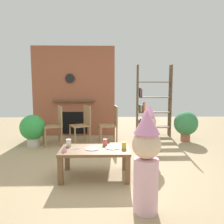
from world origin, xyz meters
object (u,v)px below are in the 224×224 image
bookshelf (151,103)px  dining_chair_right (112,122)px  paper_cup_near_left (105,142)px  child_with_cone_hat (146,159)px  dining_chair_middle (84,122)px  potted_plant_short (33,128)px  paper_plate_rear (113,148)px  paper_cup_near_right (69,143)px  coffee_table (95,153)px  potted_plant_tall (186,124)px  paper_cup_center (124,145)px  child_in_pink (148,130)px  paper_plate_front (92,149)px  dining_chair_left (56,123)px  birthday_cake_slice (64,149)px

bookshelf → dining_chair_right: 1.39m
paper_cup_near_left → child_with_cone_hat: 1.25m
dining_chair_middle → potted_plant_short: bearing=-19.2°
paper_plate_rear → potted_plant_short: potted_plant_short is taller
paper_cup_near_left → dining_chair_right: size_ratio=0.11×
paper_cup_near_right → coffee_table: bearing=-17.9°
dining_chair_middle → potted_plant_tall: (2.48, 0.17, -0.08)m
paper_plate_rear → potted_plant_short: 2.52m
potted_plant_tall → dining_chair_middle: bearing=-176.1°
child_with_cone_hat → dining_chair_right: size_ratio=1.26×
paper_cup_center → paper_plate_rear: bearing=168.1°
child_in_pink → potted_plant_tall: child_in_pink is taller
paper_plate_front → child_in_pink: size_ratio=0.19×
dining_chair_middle → dining_chair_left: bearing=-20.4°
birthday_cake_slice → paper_plate_front: bearing=17.3°
dining_chair_right → paper_plate_rear: bearing=82.0°
paper_cup_near_left → paper_plate_front: paper_cup_near_left is taller
child_in_pink → dining_chair_right: bearing=-99.3°
paper_plate_rear → dining_chair_middle: 2.04m
child_with_cone_hat → child_in_pink: 1.86m
paper_cup_center → dining_chair_right: size_ratio=0.11×
birthday_cake_slice → dining_chair_middle: (0.07, 2.11, 0.03)m
dining_chair_middle → potted_plant_short: (-1.14, -0.14, -0.11)m
dining_chair_middle → paper_cup_near_right: bearing=61.7°
child_with_cone_hat → bookshelf: bearing=-43.1°
paper_cup_center → paper_plate_rear: paper_cup_center is taller
paper_plate_rear → child_with_cone_hat: (0.33, -0.99, 0.15)m
bookshelf → potted_plant_tall: bearing=-38.8°
bookshelf → dining_chair_left: bookshelf is taller
dining_chair_left → potted_plant_short: dining_chair_left is taller
bookshelf → paper_plate_rear: (-1.12, -2.71, -0.44)m
paper_cup_near_right → paper_cup_center: paper_cup_near_right is taller
paper_plate_front → potted_plant_short: bearing=128.3°
paper_cup_center → potted_plant_tall: bearing=51.8°
coffee_table → child_with_cone_hat: size_ratio=0.91×
potted_plant_tall → potted_plant_short: (-3.62, -0.31, -0.03)m
paper_cup_center → paper_plate_front: bearing=-178.6°
paper_cup_near_left → child_in_pink: size_ratio=0.09×
paper_cup_near_right → potted_plant_short: potted_plant_short is taller
paper_cup_near_right → paper_plate_rear: paper_cup_near_right is taller
birthday_cake_slice → child_in_pink: (1.39, 1.01, 0.07)m
paper_cup_near_right → paper_plate_rear: bearing=-11.6°
paper_cup_near_left → paper_cup_near_right: paper_cup_near_right is taller
potted_plant_short → child_in_pink: bearing=-21.2°
paper_plate_front → paper_plate_rear: 0.31m
dining_chair_middle → paper_cup_center: bearing=85.5°
birthday_cake_slice → dining_chair_middle: size_ratio=0.11×
paper_cup_center → potted_plant_tall: (1.69, 2.14, -0.06)m
paper_cup_near_right → child_with_cone_hat: 1.52m
potted_plant_short → bookshelf: bearing=17.5°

